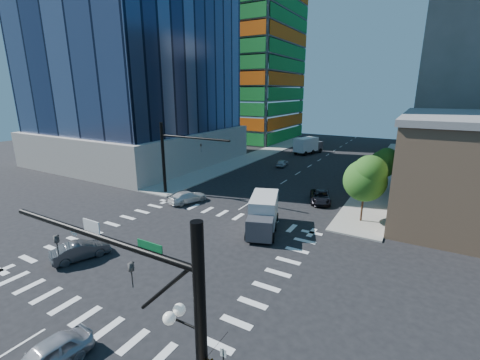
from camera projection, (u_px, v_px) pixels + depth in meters
The scene contains 16 objects.
ground at pixel (174, 249), 26.92m from camera, with size 160.00×160.00×0.00m, color black.
road_markings at pixel (174, 249), 26.91m from camera, with size 20.00×20.00×0.01m, color silver.
sidewalk_ne at pixel (388, 169), 54.35m from camera, with size 5.00×60.00×0.15m, color gray.
sidewalk_nw at pixel (257, 155), 66.33m from camera, with size 5.00×60.00×0.15m, color gray.
construction_building at pixel (246, 46), 85.28m from camera, with size 25.16×34.50×70.60m.
signal_mast_se at pixel (180, 329), 10.88m from camera, with size 10.51×2.48×9.00m.
signal_mast_nw at pixel (172, 152), 39.86m from camera, with size 10.20×0.40×9.00m.
tree_south at pixel (366, 178), 31.24m from camera, with size 4.16×4.16×6.82m.
tree_north at pixel (384, 162), 41.31m from camera, with size 3.54×3.52×5.78m.
car_nb_near at pixel (46, 357), 15.10m from camera, with size 1.70×4.22×1.44m, color #ABACB3.
car_nb_far at pixel (320, 197), 38.26m from camera, with size 2.25×4.87×1.35m, color black.
car_sb_near at pixel (188, 197), 38.22m from camera, with size 1.90×4.68×1.36m, color silver.
car_sb_mid at pixel (282, 163), 56.63m from camera, with size 1.53×3.80×1.29m, color #B1B4B9.
car_sb_cross at pixel (81, 250), 25.31m from camera, with size 1.50×4.31×1.42m, color #434447.
box_truck_near at pixel (263, 217), 30.13m from camera, with size 4.48×6.60×3.19m.
box_truck_far at pixel (309, 146), 68.23m from camera, with size 4.66×7.08×3.43m.
Camera 1 is at (16.92, -18.40, 12.81)m, focal length 24.00 mm.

